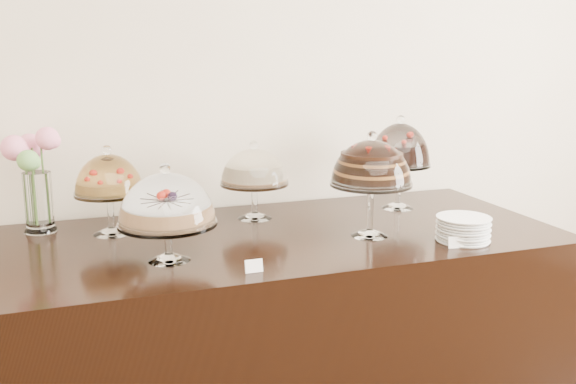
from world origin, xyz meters
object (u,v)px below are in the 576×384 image
object	(u,v)px
cake_stand_choco_layer	(371,166)
cake_stand_cheesecake	(254,170)
cake_stand_fruit_tart	(109,179)
cake_stand_dark_choco	(400,149)
plate_stack	(463,229)
display_counter	(284,336)
flower_vase	(33,173)
cake_stand_sugar_sponge	(167,203)

from	to	relation	value
cake_stand_choco_layer	cake_stand_cheesecake	xyz separation A→B (m)	(-0.35, 0.41, -0.07)
cake_stand_fruit_tart	cake_stand_dark_choco	bearing A→B (deg)	-0.14
plate_stack	cake_stand_fruit_tart	bearing A→B (deg)	156.57
display_counter	flower_vase	world-z (taller)	flower_vase
flower_vase	cake_stand_sugar_sponge	bearing A→B (deg)	-50.81
cake_stand_sugar_sponge	plate_stack	distance (m)	1.13
display_counter	flower_vase	xyz separation A→B (m)	(-0.93, 0.36, 0.69)
cake_stand_cheesecake	flower_vase	world-z (taller)	flower_vase
cake_stand_dark_choco	flower_vase	world-z (taller)	cake_stand_dark_choco
cake_stand_sugar_sponge	cake_stand_choco_layer	size ratio (longest dim) A/B	0.83
display_counter	plate_stack	xyz separation A→B (m)	(0.62, -0.33, 0.50)
cake_stand_dark_choco	cake_stand_fruit_tart	distance (m)	1.29
cake_stand_cheesecake	cake_stand_choco_layer	bearing A→B (deg)	-48.97
cake_stand_dark_choco	cake_stand_fruit_tart	size ratio (longest dim) A/B	1.20
cake_stand_fruit_tart	flower_vase	bearing A→B (deg)	154.16
cake_stand_sugar_sponge	cake_stand_choco_layer	distance (m)	0.80
cake_stand_cheesecake	plate_stack	bearing A→B (deg)	-41.76
display_counter	flower_vase	size ratio (longest dim) A/B	5.18
cake_stand_choco_layer	cake_stand_dark_choco	size ratio (longest dim) A/B	0.97
cake_stand_fruit_tart	flower_vase	xyz separation A→B (m)	(-0.28, 0.14, 0.02)
cake_stand_dark_choco	cake_stand_fruit_tart	xyz separation A→B (m)	(-1.29, 0.00, -0.06)
cake_stand_cheesecake	plate_stack	distance (m)	0.90
display_counter	cake_stand_cheesecake	size ratio (longest dim) A/B	6.44
cake_stand_cheesecake	cake_stand_dark_choco	world-z (taller)	cake_stand_dark_choco
cake_stand_choco_layer	plate_stack	distance (m)	0.43
cake_stand_dark_choco	flower_vase	xyz separation A→B (m)	(-1.57, 0.14, -0.04)
cake_stand_choco_layer	cake_stand_cheesecake	bearing A→B (deg)	131.03
flower_vase	plate_stack	xyz separation A→B (m)	(1.55, -0.69, -0.19)
cake_stand_fruit_tart	flower_vase	size ratio (longest dim) A/B	0.84
display_counter	cake_stand_fruit_tart	xyz separation A→B (m)	(-0.65, 0.22, 0.67)
flower_vase	cake_stand_fruit_tart	bearing A→B (deg)	-25.84
cake_stand_sugar_sponge	cake_stand_dark_choco	distance (m)	1.20
cake_stand_sugar_sponge	flower_vase	size ratio (longest dim) A/B	0.82
cake_stand_dark_choco	flower_vase	distance (m)	1.57
cake_stand_sugar_sponge	plate_stack	bearing A→B (deg)	-7.33
cake_stand_cheesecake	cake_stand_sugar_sponge	bearing A→B (deg)	-134.76
cake_stand_cheesecake	cake_stand_dark_choco	xyz separation A→B (m)	(0.68, -0.04, 0.07)
plate_stack	cake_stand_dark_choco	bearing A→B (deg)	88.15
cake_stand_fruit_tart	flower_vase	distance (m)	0.31
cake_stand_sugar_sponge	flower_vase	world-z (taller)	flower_vase
cake_stand_sugar_sponge	cake_stand_cheesecake	distance (m)	0.63
flower_vase	cake_stand_cheesecake	bearing A→B (deg)	-6.10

